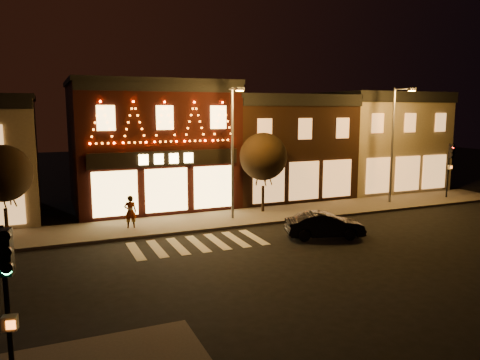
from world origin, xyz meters
TOP-DOWN VIEW (x-y plane):
  - ground at (0.00, 0.00)m, footprint 120.00×120.00m
  - sidewalk_far at (2.00, 8.00)m, footprint 44.00×4.00m
  - building_pulp at (0.00, 13.98)m, footprint 10.20×8.34m
  - building_right_a at (9.50, 13.99)m, footprint 9.20×8.28m
  - building_right_b at (18.50, 13.99)m, footprint 9.20×8.28m
  - traffic_signal_near at (-7.47, -7.02)m, footprint 0.33×0.43m
  - traffic_signal_far at (20.21, 7.62)m, footprint 0.33×0.45m
  - streetlamp_mid at (3.35, 7.56)m, footprint 0.51×1.73m
  - streetlamp_right at (15.15, 7.71)m, footprint 0.48×1.76m
  - tree_left at (-8.52, 8.10)m, footprint 2.78×2.78m
  - tree_right at (5.82, 8.75)m, footprint 2.94×2.94m
  - dark_sedan at (6.29, 2.54)m, footprint 4.16×2.49m
  - pedestrian at (-2.53, 7.86)m, footprint 0.71×0.54m

SIDE VIEW (x-z plane):
  - ground at x=0.00m, z-range 0.00..0.00m
  - sidewalk_far at x=2.00m, z-range 0.00..0.15m
  - dark_sedan at x=6.29m, z-range 0.00..1.29m
  - pedestrian at x=-2.53m, z-range 0.15..1.92m
  - traffic_signal_far at x=20.21m, z-range 0.98..4.88m
  - traffic_signal_near at x=-7.47m, z-range 0.98..5.04m
  - tree_left at x=-8.52m, z-range 1.08..5.72m
  - tree_right at x=5.82m, z-range 1.13..6.05m
  - building_right_a at x=9.50m, z-range 0.01..7.51m
  - building_right_b at x=18.50m, z-range 0.01..7.81m
  - building_pulp at x=0.00m, z-range 0.01..8.31m
  - streetlamp_mid at x=3.35m, z-range 0.81..8.35m
  - streetlamp_right at x=15.15m, z-range 0.82..8.57m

